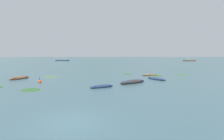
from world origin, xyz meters
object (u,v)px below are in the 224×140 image
(rowboat_0, at_px, (19,78))
(ferry_1, at_px, (62,60))
(rowboat_5, at_px, (149,75))
(rowboat_1, at_px, (102,86))
(ferry_0, at_px, (189,61))
(mooring_buoy, at_px, (40,82))
(rowboat_6, at_px, (133,82))
(rowboat_2, at_px, (156,79))

(rowboat_0, distance_m, ferry_1, 118.04)
(rowboat_5, xyz_separation_m, ferry_1, (-47.80, 110.77, 0.31))
(rowboat_0, bearing_deg, ferry_1, 102.11)
(rowboat_5, bearing_deg, rowboat_1, -124.85)
(ferry_0, distance_m, mooring_buoy, 131.52)
(rowboat_5, relative_size, ferry_0, 0.34)
(rowboat_0, height_order, rowboat_1, rowboat_0)
(rowboat_1, xyz_separation_m, rowboat_5, (8.82, 12.67, 0.00))
(rowboat_6, bearing_deg, mooring_buoy, 176.65)
(rowboat_5, xyz_separation_m, ferry_0, (55.32, 100.63, 0.31))
(rowboat_2, xyz_separation_m, rowboat_5, (0.19, 5.72, 0.00))
(rowboat_0, xyz_separation_m, rowboat_6, (18.46, -4.67, 0.01))
(ferry_1, bearing_deg, rowboat_0, -77.89)
(rowboat_6, xyz_separation_m, ferry_1, (-43.22, 120.08, 0.26))
(rowboat_2, relative_size, rowboat_5, 1.22)
(ferry_0, bearing_deg, rowboat_0, -126.66)
(rowboat_0, relative_size, rowboat_5, 1.15)
(rowboat_1, xyz_separation_m, ferry_0, (64.14, 113.30, 0.31))
(rowboat_6, relative_size, mooring_buoy, 4.88)
(rowboat_2, distance_m, rowboat_6, 5.67)
(rowboat_0, relative_size, ferry_1, 0.33)
(rowboat_0, height_order, rowboat_5, rowboat_0)
(rowboat_5, bearing_deg, rowboat_0, -168.61)
(rowboat_1, xyz_separation_m, ferry_1, (-38.98, 123.44, 0.31))
(rowboat_0, bearing_deg, rowboat_2, -2.69)
(rowboat_5, bearing_deg, ferry_1, 113.34)
(rowboat_2, bearing_deg, ferry_1, 112.23)
(rowboat_1, distance_m, ferry_0, 130.20)
(rowboat_6, bearing_deg, ferry_1, 109.80)
(rowboat_6, xyz_separation_m, ferry_0, (59.90, 109.93, 0.26))
(rowboat_1, bearing_deg, rowboat_5, 55.15)
(rowboat_6, bearing_deg, rowboat_2, 39.27)
(ferry_0, bearing_deg, mooring_buoy, -123.92)
(rowboat_2, xyz_separation_m, mooring_buoy, (-17.88, -2.80, -0.03))
(ferry_1, height_order, mooring_buoy, ferry_1)
(mooring_buoy, bearing_deg, rowboat_0, 142.07)
(rowboat_2, relative_size, mooring_buoy, 4.26)
(rowboat_0, xyz_separation_m, ferry_0, (78.36, 105.27, 0.27))
(rowboat_0, xyz_separation_m, rowboat_2, (22.86, -1.07, -0.03))
(rowboat_2, distance_m, mooring_buoy, 18.10)
(mooring_buoy, bearing_deg, rowboat_1, -24.21)
(rowboat_5, bearing_deg, rowboat_6, -116.21)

